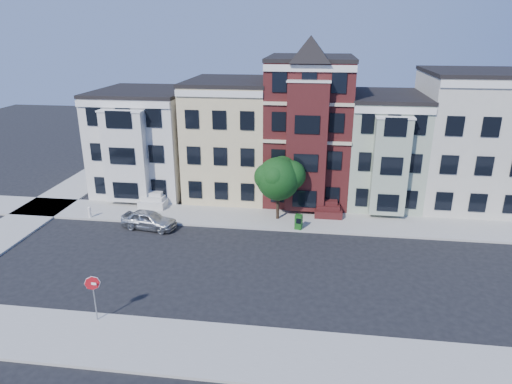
# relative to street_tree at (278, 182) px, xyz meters

# --- Properties ---
(ground) EXTENTS (120.00, 120.00, 0.00)m
(ground) POSITION_rel_street_tree_xyz_m (2.05, -8.09, -3.25)
(ground) COLOR black
(far_sidewalk) EXTENTS (60.00, 4.00, 0.15)m
(far_sidewalk) POSITION_rel_street_tree_xyz_m (2.05, -0.09, -3.18)
(far_sidewalk) COLOR #9E9B93
(far_sidewalk) RESTS_ON ground
(near_sidewalk) EXTENTS (60.00, 4.00, 0.15)m
(near_sidewalk) POSITION_rel_street_tree_xyz_m (2.05, -16.09, -3.18)
(near_sidewalk) COLOR #9E9B93
(near_sidewalk) RESTS_ON ground
(house_white) EXTENTS (8.00, 9.00, 9.00)m
(house_white) POSITION_rel_street_tree_xyz_m (-12.95, 6.41, 1.25)
(house_white) COLOR silver
(house_white) RESTS_ON ground
(house_yellow) EXTENTS (7.00, 9.00, 10.00)m
(house_yellow) POSITION_rel_street_tree_xyz_m (-4.95, 6.41, 1.75)
(house_yellow) COLOR beige
(house_yellow) RESTS_ON ground
(house_brown) EXTENTS (7.00, 9.00, 12.00)m
(house_brown) POSITION_rel_street_tree_xyz_m (2.05, 6.41, 2.75)
(house_brown) COLOR #401414
(house_brown) RESTS_ON ground
(house_green) EXTENTS (6.00, 9.00, 9.00)m
(house_green) POSITION_rel_street_tree_xyz_m (8.55, 6.41, 1.25)
(house_green) COLOR #96A58D
(house_green) RESTS_ON ground
(house_cream) EXTENTS (8.00, 9.00, 11.00)m
(house_cream) POSITION_rel_street_tree_xyz_m (15.55, 6.41, 2.25)
(house_cream) COLOR beige
(house_cream) RESTS_ON ground
(street_tree) EXTENTS (6.27, 6.27, 6.20)m
(street_tree) POSITION_rel_street_tree_xyz_m (0.00, 0.00, 0.00)
(street_tree) COLOR #184818
(street_tree) RESTS_ON far_sidewalk
(parked_car) EXTENTS (4.46, 2.34, 1.45)m
(parked_car) POSITION_rel_street_tree_xyz_m (-9.57, -2.92, -2.53)
(parked_car) COLOR #B2B5B9
(parked_car) RESTS_ON ground
(newspaper_box) EXTENTS (0.61, 0.57, 1.14)m
(newspaper_box) POSITION_rel_street_tree_xyz_m (1.75, -1.79, -2.53)
(newspaper_box) COLOR #1C611B
(newspaper_box) RESTS_ON far_sidewalk
(fire_hydrant) EXTENTS (0.33, 0.33, 0.72)m
(fire_hydrant) POSITION_rel_street_tree_xyz_m (-14.95, -1.79, -2.74)
(fire_hydrant) COLOR white
(fire_hydrant) RESTS_ON far_sidewalk
(stop_sign) EXTENTS (0.80, 0.14, 2.89)m
(stop_sign) POSITION_rel_street_tree_xyz_m (-8.09, -14.67, -1.66)
(stop_sign) COLOR red
(stop_sign) RESTS_ON near_sidewalk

